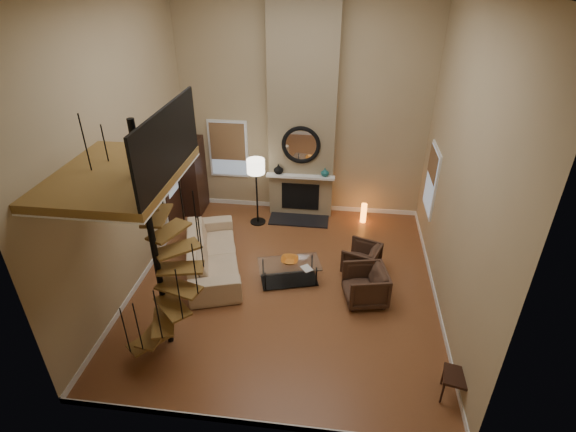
# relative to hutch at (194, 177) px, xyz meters

# --- Properties ---
(ground) EXTENTS (6.00, 6.50, 0.01)m
(ground) POSITION_rel_hutch_xyz_m (2.75, -2.84, -0.95)
(ground) COLOR #985A31
(ground) RESTS_ON ground
(back_wall) EXTENTS (6.00, 0.02, 5.50)m
(back_wall) POSITION_rel_hutch_xyz_m (2.75, 0.41, 1.80)
(back_wall) COLOR tan
(back_wall) RESTS_ON ground
(front_wall) EXTENTS (6.00, 0.02, 5.50)m
(front_wall) POSITION_rel_hutch_xyz_m (2.75, -6.09, 1.80)
(front_wall) COLOR tan
(front_wall) RESTS_ON ground
(left_wall) EXTENTS (0.02, 6.50, 5.50)m
(left_wall) POSITION_rel_hutch_xyz_m (-0.25, -2.84, 1.80)
(left_wall) COLOR tan
(left_wall) RESTS_ON ground
(right_wall) EXTENTS (0.02, 6.50, 5.50)m
(right_wall) POSITION_rel_hutch_xyz_m (5.75, -2.84, 1.80)
(right_wall) COLOR tan
(right_wall) RESTS_ON ground
(baseboard_back) EXTENTS (6.00, 0.02, 0.12)m
(baseboard_back) POSITION_rel_hutch_xyz_m (2.75, 0.40, -0.89)
(baseboard_back) COLOR white
(baseboard_back) RESTS_ON ground
(baseboard_front) EXTENTS (6.00, 0.02, 0.12)m
(baseboard_front) POSITION_rel_hutch_xyz_m (2.75, -6.08, -0.89)
(baseboard_front) COLOR white
(baseboard_front) RESTS_ON ground
(baseboard_left) EXTENTS (0.02, 6.50, 0.12)m
(baseboard_left) POSITION_rel_hutch_xyz_m (-0.24, -2.84, -0.89)
(baseboard_left) COLOR white
(baseboard_left) RESTS_ON ground
(baseboard_right) EXTENTS (0.02, 6.50, 0.12)m
(baseboard_right) POSITION_rel_hutch_xyz_m (5.74, -2.84, -0.89)
(baseboard_right) COLOR white
(baseboard_right) RESTS_ON ground
(chimney_breast) EXTENTS (1.60, 0.38, 5.50)m
(chimney_breast) POSITION_rel_hutch_xyz_m (2.75, 0.22, 1.80)
(chimney_breast) COLOR #877658
(chimney_breast) RESTS_ON ground
(hearth) EXTENTS (1.50, 0.60, 0.04)m
(hearth) POSITION_rel_hutch_xyz_m (2.75, -0.27, -0.93)
(hearth) COLOR black
(hearth) RESTS_ON ground
(firebox) EXTENTS (0.95, 0.02, 0.72)m
(firebox) POSITION_rel_hutch_xyz_m (2.75, 0.02, -0.40)
(firebox) COLOR black
(firebox) RESTS_ON chimney_breast
(mantel) EXTENTS (1.70, 0.18, 0.06)m
(mantel) POSITION_rel_hutch_xyz_m (2.75, -0.06, 0.20)
(mantel) COLOR white
(mantel) RESTS_ON chimney_breast
(mirror_frame) EXTENTS (0.94, 0.10, 0.94)m
(mirror_frame) POSITION_rel_hutch_xyz_m (2.75, 0.00, 1.00)
(mirror_frame) COLOR black
(mirror_frame) RESTS_ON chimney_breast
(mirror_disc) EXTENTS (0.80, 0.01, 0.80)m
(mirror_disc) POSITION_rel_hutch_xyz_m (2.75, 0.01, 1.00)
(mirror_disc) COLOR white
(mirror_disc) RESTS_ON chimney_breast
(vase_left) EXTENTS (0.24, 0.24, 0.25)m
(vase_left) POSITION_rel_hutch_xyz_m (2.20, -0.02, 0.35)
(vase_left) COLOR black
(vase_left) RESTS_ON mantel
(vase_right) EXTENTS (0.20, 0.20, 0.21)m
(vase_right) POSITION_rel_hutch_xyz_m (3.35, -0.02, 0.33)
(vase_right) COLOR #195858
(vase_right) RESTS_ON mantel
(window_back) EXTENTS (1.02, 0.06, 1.52)m
(window_back) POSITION_rel_hutch_xyz_m (0.85, 0.38, 0.67)
(window_back) COLOR white
(window_back) RESTS_ON back_wall
(window_right) EXTENTS (0.06, 1.02, 1.52)m
(window_right) POSITION_rel_hutch_xyz_m (5.72, -0.84, 0.68)
(window_right) COLOR white
(window_right) RESTS_ON right_wall
(entry_door) EXTENTS (0.10, 1.05, 2.16)m
(entry_door) POSITION_rel_hutch_xyz_m (-0.21, -1.04, 0.10)
(entry_door) COLOR white
(entry_door) RESTS_ON ground
(loft) EXTENTS (1.70, 2.20, 1.09)m
(loft) POSITION_rel_hutch_xyz_m (0.70, -4.64, 2.29)
(loft) COLOR olive
(loft) RESTS_ON left_wall
(spiral_stair) EXTENTS (1.47, 1.47, 4.06)m
(spiral_stair) POSITION_rel_hutch_xyz_m (0.97, -4.63, 0.83)
(spiral_stair) COLOR black
(spiral_stair) RESTS_ON ground
(hutch) EXTENTS (0.42, 0.89, 1.99)m
(hutch) POSITION_rel_hutch_xyz_m (0.00, 0.00, 0.00)
(hutch) COLOR black
(hutch) RESTS_ON ground
(sofa) EXTENTS (1.76, 2.78, 0.76)m
(sofa) POSITION_rel_hutch_xyz_m (1.11, -2.48, -0.55)
(sofa) COLOR #CCB18D
(sofa) RESTS_ON ground
(armchair_near) EXTENTS (0.90, 0.89, 0.64)m
(armchair_near) POSITION_rel_hutch_xyz_m (4.34, -2.25, -0.60)
(armchair_near) COLOR #40291D
(armchair_near) RESTS_ON ground
(armchair_far) EXTENTS (0.94, 0.93, 0.73)m
(armchair_far) POSITION_rel_hutch_xyz_m (4.41, -3.10, -0.60)
(armchair_far) COLOR #40291D
(armchair_far) RESTS_ON ground
(coffee_table) EXTENTS (1.38, 0.95, 0.46)m
(coffee_table) POSITION_rel_hutch_xyz_m (2.81, -2.73, -0.67)
(coffee_table) COLOR silver
(coffee_table) RESTS_ON ground
(bowl) EXTENTS (0.36, 0.36, 0.09)m
(bowl) POSITION_rel_hutch_xyz_m (2.81, -2.68, -0.45)
(bowl) COLOR orange
(bowl) RESTS_ON coffee_table
(book) EXTENTS (0.28, 0.30, 0.02)m
(book) POSITION_rel_hutch_xyz_m (3.16, -2.88, -0.49)
(book) COLOR gray
(book) RESTS_ON coffee_table
(floor_lamp) EXTENTS (0.43, 0.43, 1.76)m
(floor_lamp) POSITION_rel_hutch_xyz_m (1.72, -0.47, 0.46)
(floor_lamp) COLOR black
(floor_lamp) RESTS_ON ground
(accent_lamp) EXTENTS (0.14, 0.14, 0.52)m
(accent_lamp) POSITION_rel_hutch_xyz_m (4.37, -0.10, -0.70)
(accent_lamp) COLOR orange
(accent_lamp) RESTS_ON ground
(side_chair) EXTENTS (0.50, 0.49, 0.93)m
(side_chair) POSITION_rel_hutch_xyz_m (5.74, -5.22, -0.42)
(side_chair) COLOR black
(side_chair) RESTS_ON ground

